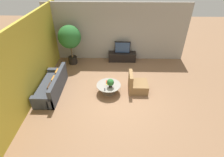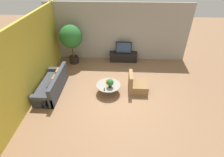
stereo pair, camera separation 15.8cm
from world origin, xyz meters
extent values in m
plane|color=#8C6647|center=(0.00, 0.00, 0.00)|extent=(24.00, 24.00, 0.00)
cube|color=#A39E93|center=(0.00, 3.26, 1.50)|extent=(7.40, 0.12, 3.00)
cube|color=gold|center=(-3.26, 0.20, 1.50)|extent=(0.12, 7.40, 3.00)
cube|color=black|center=(0.36, 2.94, 0.24)|extent=(1.47, 0.48, 0.48)
cube|color=#2D2823|center=(0.36, 2.94, 0.47)|extent=(1.50, 0.50, 0.02)
cube|color=black|center=(0.36, 2.94, 0.80)|extent=(0.83, 0.08, 0.63)
cube|color=navy|center=(0.36, 2.90, 0.80)|extent=(0.76, 0.00, 0.57)
cube|color=black|center=(0.36, 2.94, 0.49)|extent=(0.25, 0.13, 0.02)
cylinder|color=#756656|center=(-0.27, 0.12, 0.01)|extent=(0.55, 0.55, 0.02)
cylinder|color=#756656|center=(-0.27, 0.12, 0.19)|extent=(0.10, 0.10, 0.38)
cylinder|color=gray|center=(-0.27, 0.12, 0.39)|extent=(1.00, 1.00, 0.02)
cube|color=#3D424C|center=(-2.69, 0.11, 0.21)|extent=(0.84, 2.19, 0.42)
cube|color=#3D424C|center=(-2.35, 0.11, 0.63)|extent=(0.16, 2.19, 0.42)
cube|color=#3D424C|center=(-2.69, 1.10, 0.27)|extent=(0.84, 0.20, 0.54)
cube|color=#3D424C|center=(-2.69, -0.89, 0.27)|extent=(0.84, 0.20, 0.54)
cube|color=orange|center=(-2.51, 0.64, 0.58)|extent=(0.13, 0.36, 0.33)
cube|color=orange|center=(-2.51, 0.11, 0.57)|extent=(0.15, 0.34, 0.32)
cube|color=#422D1E|center=(-2.51, -0.42, 0.58)|extent=(0.17, 0.37, 0.34)
cube|color=olive|center=(0.97, 0.28, 0.20)|extent=(0.80, 0.76, 0.40)
cube|color=olive|center=(0.64, 0.28, 0.63)|extent=(0.14, 0.76, 0.46)
cylinder|color=black|center=(-2.31, 2.60, 0.18)|extent=(0.48, 0.48, 0.37)
cylinder|color=brown|center=(-2.31, 2.60, 0.64)|extent=(0.08, 0.08, 0.55)
ellipsoid|color=#286B2D|center=(-2.31, 2.60, 1.49)|extent=(1.14, 1.14, 1.15)
cylinder|color=black|center=(-0.20, -0.04, 0.45)|extent=(0.13, 0.13, 0.11)
sphere|color=#286B2D|center=(-0.20, -0.04, 0.63)|extent=(0.29, 0.29, 0.29)
cube|color=gold|center=(-0.30, 0.25, 0.41)|extent=(0.22, 0.30, 0.02)
cube|color=#A32823|center=(-0.28, 0.27, 0.44)|extent=(0.23, 0.21, 0.03)
cube|color=black|center=(-0.41, -0.22, 0.41)|extent=(0.05, 0.16, 0.02)
camera|label=1|loc=(0.00, -5.66, 4.70)|focal=28.00mm
camera|label=2|loc=(0.16, -5.66, 4.70)|focal=28.00mm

